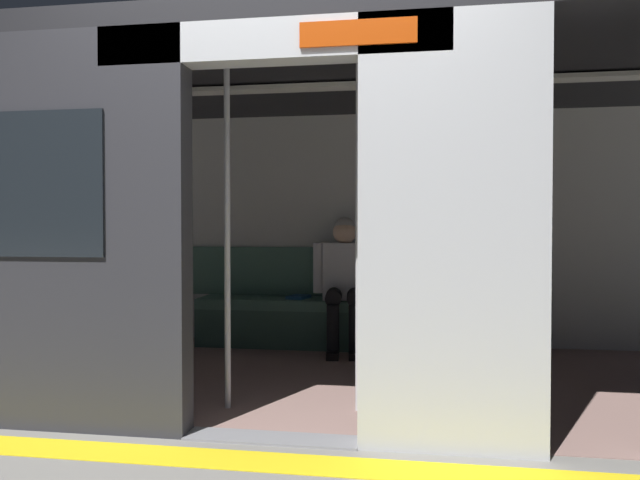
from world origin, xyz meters
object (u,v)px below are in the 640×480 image
train_car (307,169)px  grab_pole_far (359,233)px  book (299,297)px  handbag (399,290)px  person_seated (345,275)px  grab_pole_door (227,233)px  bench_seat (336,311)px

train_car → grab_pole_far: (-0.44, 0.70, -0.44)m
book → grab_pole_far: (-0.72, 1.83, 0.60)m
handbag → person_seated: bearing=14.7°
handbag → grab_pole_door: size_ratio=0.13×
train_car → bench_seat: bearing=-92.7°
person_seated → grab_pole_far: size_ratio=0.56×
train_car → bench_seat: (-0.05, -1.10, -1.15)m
book → grab_pole_door: bearing=103.0°
train_car → grab_pole_far: 0.93m
train_car → grab_pole_far: size_ratio=3.08×
handbag → book: (0.89, 0.04, -0.07)m
handbag → book: bearing=2.5°
book → grab_pole_far: bearing=125.9°
train_car → person_seated: (-0.14, -1.05, -0.82)m
bench_seat → handbag: bearing=-172.8°
book → person_seated: bearing=-176.7°
train_car → grab_pole_far: bearing=121.9°
handbag → grab_pole_door: bearing=64.4°
grab_pole_far → train_car: bearing=-58.1°
bench_seat → grab_pole_far: grab_pole_far is taller
person_seated → grab_pole_door: size_ratio=0.56×
train_car → grab_pole_door: (0.33, 0.77, -0.44)m
handbag → grab_pole_far: grab_pole_far is taller
book → grab_pole_door: grab_pole_door is taller
person_seated → book: 0.48m
grab_pole_far → grab_pole_door: bearing=5.5°
bench_seat → person_seated: bearing=147.9°
book → grab_pole_door: size_ratio=0.11×
bench_seat → grab_pole_door: (0.38, 1.88, 0.71)m
book → train_car: bearing=118.7°
train_car → person_seated: bearing=-97.3°
bench_seat → grab_pole_far: 1.98m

